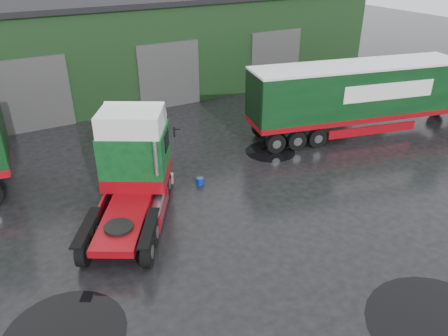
{
  "coord_description": "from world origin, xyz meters",
  "views": [
    {
      "loc": [
        -8.05,
        -10.92,
        9.43
      ],
      "look_at": [
        -0.83,
        1.98,
        1.7
      ],
      "focal_mm": 35.0,
      "sensor_mm": 36.0,
      "label": 1
    }
  ],
  "objects_px": {
    "lorry_right": "(354,100)",
    "wash_bucket": "(200,181)",
    "warehouse": "(135,39)",
    "tree_back_b": "(180,7)",
    "hero_tractor": "(126,178)"
  },
  "relations": [
    {
      "from": "warehouse",
      "to": "hero_tractor",
      "type": "height_order",
      "value": "warehouse"
    },
    {
      "from": "warehouse",
      "to": "wash_bucket",
      "type": "bearing_deg",
      "value": -100.25
    },
    {
      "from": "wash_bucket",
      "to": "warehouse",
      "type": "bearing_deg",
      "value": 79.75
    },
    {
      "from": "lorry_right",
      "to": "wash_bucket",
      "type": "bearing_deg",
      "value": -71.29
    },
    {
      "from": "warehouse",
      "to": "tree_back_b",
      "type": "relative_size",
      "value": 4.32
    },
    {
      "from": "lorry_right",
      "to": "tree_back_b",
      "type": "height_order",
      "value": "tree_back_b"
    },
    {
      "from": "lorry_right",
      "to": "wash_bucket",
      "type": "distance_m",
      "value": 9.89
    },
    {
      "from": "warehouse",
      "to": "wash_bucket",
      "type": "height_order",
      "value": "warehouse"
    },
    {
      "from": "warehouse",
      "to": "wash_bucket",
      "type": "relative_size",
      "value": 98.28
    },
    {
      "from": "hero_tractor",
      "to": "wash_bucket",
      "type": "distance_m",
      "value": 4.31
    },
    {
      "from": "warehouse",
      "to": "lorry_right",
      "type": "bearing_deg",
      "value": -65.66
    },
    {
      "from": "warehouse",
      "to": "tree_back_b",
      "type": "height_order",
      "value": "tree_back_b"
    },
    {
      "from": "tree_back_b",
      "to": "lorry_right",
      "type": "bearing_deg",
      "value": -92.78
    },
    {
      "from": "wash_bucket",
      "to": "lorry_right",
      "type": "bearing_deg",
      "value": 5.9
    },
    {
      "from": "warehouse",
      "to": "lorry_right",
      "type": "relative_size",
      "value": 2.19
    }
  ]
}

